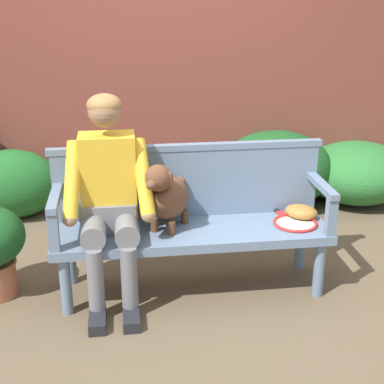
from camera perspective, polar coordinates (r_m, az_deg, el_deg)
The scene contains 13 objects.
ground_plane at distance 3.76m, azimuth -0.00°, elevation -9.91°, with size 40.00×40.00×0.00m, color brown.
brick_garden_fence at distance 5.03m, azimuth -2.76°, elevation 14.51°, with size 8.00×0.30×2.75m, color brown.
hedge_bush_mid_left at distance 5.34m, azimuth 16.66°, elevation 1.95°, with size 1.01×0.92×0.56m, color #286B2D.
hedge_bush_far_left at distance 5.05m, azimuth 8.61°, elevation 2.34°, with size 1.03×0.88×0.69m, color #194C1E.
hedge_bush_far_right at distance 5.00m, azimuth -18.11°, elevation 0.79°, with size 0.83×0.53×0.60m, color #1E5B23.
garden_bench at distance 3.58m, azimuth -0.00°, elevation -4.61°, with size 1.76×0.50×0.44m.
bench_backrest at distance 3.66m, azimuth -0.45°, elevation 1.26°, with size 1.80×0.06×0.50m.
bench_armrest_left_end at distance 3.39m, azimuth -14.02°, elevation -1.95°, with size 0.06×0.50×0.28m.
bench_armrest_right_end at distance 3.60m, azimuth 13.58°, elevation -0.59°, with size 0.06×0.50×0.28m.
person_seated at distance 3.41m, azimuth -8.58°, elevation -0.10°, with size 0.56×0.65×1.31m.
dog_on_bench at distance 3.46m, azimuth -2.64°, elevation -0.36°, with size 0.36×0.45×0.46m.
tennis_racket at distance 3.69m, azimuth 10.36°, elevation -3.00°, with size 0.36×0.58×0.03m.
baseball_glove at distance 3.76m, azimuth 11.19°, elevation -2.01°, with size 0.22×0.17×0.09m, color #9E6B2D.
Camera 1 is at (-0.43, -3.21, 1.91)m, focal length 51.68 mm.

